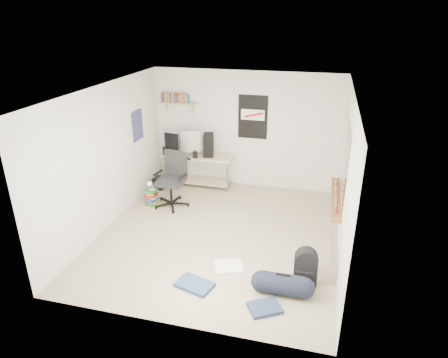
% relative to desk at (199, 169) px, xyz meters
% --- Properties ---
extents(floor, '(4.00, 4.50, 0.01)m').
position_rel_desk_xyz_m(floor, '(0.98, -2.00, -0.37)').
color(floor, gray).
rests_on(floor, ground).
extents(ceiling, '(4.00, 4.50, 0.01)m').
position_rel_desk_xyz_m(ceiling, '(0.98, -2.00, 2.14)').
color(ceiling, white).
rests_on(ceiling, ground).
extents(back_wall, '(4.00, 0.01, 2.50)m').
position_rel_desk_xyz_m(back_wall, '(0.98, 0.25, 0.89)').
color(back_wall, silver).
rests_on(back_wall, ground).
extents(left_wall, '(0.01, 4.50, 2.50)m').
position_rel_desk_xyz_m(left_wall, '(-1.03, -2.00, 0.89)').
color(left_wall, silver).
rests_on(left_wall, ground).
extents(right_wall, '(0.01, 4.50, 2.50)m').
position_rel_desk_xyz_m(right_wall, '(2.98, -2.00, 0.89)').
color(right_wall, silver).
rests_on(right_wall, ground).
extents(desk, '(1.63, 0.91, 0.71)m').
position_rel_desk_xyz_m(desk, '(0.00, 0.00, 0.00)').
color(desk, tan).
rests_on(desk, floor).
extents(monitor_left, '(0.39, 0.16, 0.42)m').
position_rel_desk_xyz_m(monitor_left, '(-0.51, -0.27, 0.55)').
color(monitor_left, '#B6B7BC').
rests_on(monitor_left, desk).
extents(monitor_right, '(0.43, 0.25, 0.46)m').
position_rel_desk_xyz_m(monitor_right, '(-0.09, -0.26, 0.57)').
color(monitor_right, '#97969B').
rests_on(monitor_right, desk).
extents(pc_tower, '(0.31, 0.48, 0.46)m').
position_rel_desk_xyz_m(pc_tower, '(0.22, 0.00, 0.57)').
color(pc_tower, black).
rests_on(pc_tower, desk).
extents(keyboard, '(0.41, 0.24, 0.02)m').
position_rel_desk_xyz_m(keyboard, '(-0.24, -0.28, 0.35)').
color(keyboard, black).
rests_on(keyboard, desk).
extents(speaker_left, '(0.12, 0.12, 0.20)m').
position_rel_desk_xyz_m(speaker_left, '(-0.67, -0.25, 0.44)').
color(speaker_left, black).
rests_on(speaker_left, desk).
extents(speaker_right, '(0.09, 0.09, 0.17)m').
position_rel_desk_xyz_m(speaker_right, '(0.01, -0.28, 0.42)').
color(speaker_right, black).
rests_on(speaker_right, desk).
extents(office_chair, '(0.82, 0.82, 1.09)m').
position_rel_desk_xyz_m(office_chair, '(-0.21, -1.17, 0.12)').
color(office_chair, black).
rests_on(office_chair, floor).
extents(wall_shelf, '(0.80, 0.22, 0.24)m').
position_rel_desk_xyz_m(wall_shelf, '(-0.47, 0.14, 1.42)').
color(wall_shelf, tan).
rests_on(wall_shelf, back_wall).
extents(poster_back_wall, '(0.62, 0.03, 0.92)m').
position_rel_desk_xyz_m(poster_back_wall, '(1.13, 0.23, 1.19)').
color(poster_back_wall, black).
rests_on(poster_back_wall, back_wall).
extents(poster_left_wall, '(0.02, 0.42, 0.60)m').
position_rel_desk_xyz_m(poster_left_wall, '(-1.01, -0.80, 1.14)').
color(poster_left_wall, navy).
rests_on(poster_left_wall, left_wall).
extents(window, '(0.10, 1.50, 1.26)m').
position_rel_desk_xyz_m(window, '(2.93, -1.70, 1.08)').
color(window, brown).
rests_on(window, right_wall).
extents(baseboard_heater, '(0.08, 2.50, 0.18)m').
position_rel_desk_xyz_m(baseboard_heater, '(2.93, -1.70, -0.28)').
color(baseboard_heater, '#B7B2A8').
rests_on(baseboard_heater, floor).
extents(backpack, '(0.35, 0.29, 0.44)m').
position_rel_desk_xyz_m(backpack, '(2.53, -2.97, -0.16)').
color(backpack, black).
rests_on(backpack, floor).
extents(duffel_bag, '(0.30, 0.30, 0.59)m').
position_rel_desk_xyz_m(duffel_bag, '(2.25, -3.31, -0.22)').
color(duffel_bag, black).
rests_on(duffel_bag, floor).
extents(tshirt, '(0.52, 0.48, 0.04)m').
position_rel_desk_xyz_m(tshirt, '(1.39, -2.91, -0.34)').
color(tshirt, white).
rests_on(tshirt, floor).
extents(jeans_a, '(0.59, 0.46, 0.06)m').
position_rel_desk_xyz_m(jeans_a, '(1.03, -3.47, -0.33)').
color(jeans_a, navy).
rests_on(jeans_a, floor).
extents(jeans_b, '(0.51, 0.47, 0.05)m').
position_rel_desk_xyz_m(jeans_b, '(2.07, -3.69, -0.34)').
color(jeans_b, '#222E4D').
rests_on(jeans_b, floor).
extents(book_stack, '(0.56, 0.52, 0.31)m').
position_rel_desk_xyz_m(book_stack, '(-0.60, -1.23, -0.22)').
color(book_stack, brown).
rests_on(book_stack, floor).
extents(desk_lamp, '(0.17, 0.22, 0.19)m').
position_rel_desk_xyz_m(desk_lamp, '(-0.58, -1.25, 0.02)').
color(desk_lamp, white).
rests_on(desk_lamp, book_stack).
extents(subwoofer, '(0.25, 0.25, 0.26)m').
position_rel_desk_xyz_m(subwoofer, '(-0.77, -0.46, -0.22)').
color(subwoofer, black).
rests_on(subwoofer, floor).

